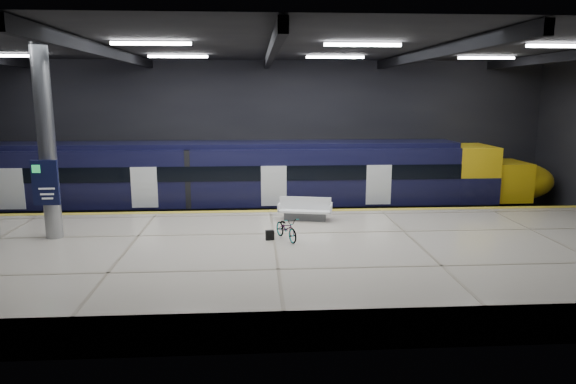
{
  "coord_description": "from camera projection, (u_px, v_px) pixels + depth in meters",
  "views": [
    {
      "loc": [
        -0.64,
        -19.62,
        6.27
      ],
      "look_at": [
        0.71,
        1.5,
        2.2
      ],
      "focal_mm": 32.0,
      "sensor_mm": 36.0,
      "label": 1
    }
  ],
  "objects": [
    {
      "name": "platform",
      "position": [
        275.0,
        260.0,
        17.9
      ],
      "size": [
        30.0,
        11.0,
        1.1
      ],
      "primitive_type": "cube",
      "color": "beige",
      "rests_on": "ground"
    },
    {
      "name": "safety_strip",
      "position": [
        270.0,
        211.0,
        22.94
      ],
      "size": [
        30.0,
        0.4,
        0.01
      ],
      "primitive_type": "cube",
      "color": "yellow",
      "rests_on": "platform"
    },
    {
      "name": "bicycle",
      "position": [
        286.0,
        228.0,
        18.38
      ],
      "size": [
        1.12,
        1.7,
        0.84
      ],
      "primitive_type": "imported",
      "rotation": [
        0.0,
        0.0,
        0.38
      ],
      "color": "#99999E",
      "rests_on": "platform"
    },
    {
      "name": "room_shell",
      "position": [
        272.0,
        108.0,
        19.37
      ],
      "size": [
        30.1,
        16.1,
        8.05
      ],
      "color": "black",
      "rests_on": "ground"
    },
    {
      "name": "info_column",
      "position": [
        47.0,
        146.0,
        18.1
      ],
      "size": [
        0.9,
        0.78,
        6.9
      ],
      "color": "#9EA0A5",
      "rests_on": "platform"
    },
    {
      "name": "bench",
      "position": [
        305.0,
        212.0,
        21.28
      ],
      "size": [
        2.34,
        1.33,
        0.97
      ],
      "rotation": [
        0.0,
        0.0,
        -0.2
      ],
      "color": "#595B60",
      "rests_on": "platform"
    },
    {
      "name": "rails",
      "position": [
        269.0,
        218.0,
        25.83
      ],
      "size": [
        30.0,
        1.52,
        0.16
      ],
      "color": "gray",
      "rests_on": "ground"
    },
    {
      "name": "train",
      "position": [
        248.0,
        180.0,
        25.39
      ],
      "size": [
        29.4,
        2.84,
        3.79
      ],
      "color": "black",
      "rests_on": "ground"
    },
    {
      "name": "ground",
      "position": [
        273.0,
        253.0,
        20.45
      ],
      "size": [
        30.0,
        30.0,
        0.0
      ],
      "primitive_type": "plane",
      "color": "black",
      "rests_on": "ground"
    },
    {
      "name": "pannier_bag",
      "position": [
        270.0,
        235.0,
        18.39
      ],
      "size": [
        0.32,
        0.22,
        0.35
      ],
      "primitive_type": "cube",
      "rotation": [
        0.0,
        0.0,
        0.15
      ],
      "color": "black",
      "rests_on": "platform"
    }
  ]
}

